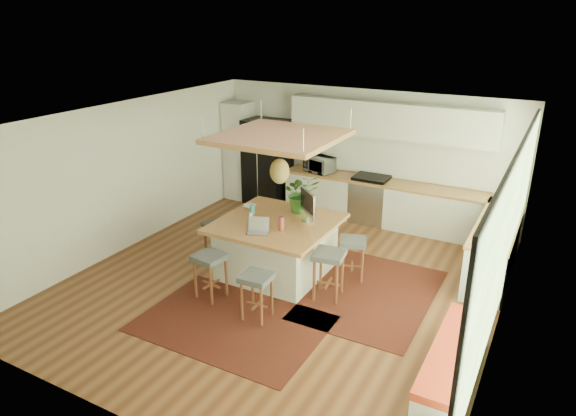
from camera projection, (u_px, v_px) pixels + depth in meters
The scene contains 34 objects.
floor at pixel (284, 282), 8.49m from camera, with size 7.00×7.00×0.00m, color #542C18.
ceiling at pixel (284, 119), 7.53m from camera, with size 7.00×7.00×0.00m, color white.
wall_back at pixel (364, 154), 10.88m from camera, with size 6.50×6.50×0.00m, color silver.
wall_front at pixel (114, 314), 5.14m from camera, with size 6.50×6.50×0.00m, color silver.
wall_left at pixel (129, 175), 9.46m from camera, with size 7.00×7.00×0.00m, color silver.
wall_right at pixel (508, 248), 6.56m from camera, with size 7.00×7.00×0.00m, color silver.
window_wall at pixel (506, 244), 6.56m from camera, with size 0.10×6.20×2.60m, color black, non-canonical shape.
pantry at pixel (239, 151), 12.02m from camera, with size 0.55×0.60×2.25m, color silver.
back_counter_base at pixel (381, 203), 10.70m from camera, with size 4.20×0.60×0.88m, color silver.
back_counter_top at pixel (383, 182), 10.54m from camera, with size 4.24×0.64×0.05m, color #965F35.
backsplash at pixel (389, 158), 10.62m from camera, with size 4.20×0.02×0.80m, color white.
upper_cabinets at pixel (389, 120), 10.21m from camera, with size 4.20×0.34×0.70m, color silver.
range at pixel (370, 199), 10.79m from camera, with size 0.76×0.62×1.00m, color #A5A5AA, non-canonical shape.
right_counter_base at pixel (494, 248), 8.67m from camera, with size 0.60×2.50×0.88m, color silver.
right_counter_top at pixel (498, 223), 8.51m from camera, with size 0.64×2.54×0.05m, color #965F35.
window_bench at pixel (453, 365), 6.10m from camera, with size 0.52×2.00×0.50m, color silver, non-canonical shape.
ceiling_panel at pixel (279, 153), 8.22m from camera, with size 1.86×1.86×0.80m, color #965F35, non-canonical shape.
rug_near at pixel (232, 323), 7.36m from camera, with size 2.60×1.80×0.01m, color black.
rug_right at pixel (372, 294), 8.12m from camera, with size 1.80×2.60×0.01m, color black.
fridge at pixel (268, 164), 11.74m from camera, with size 0.96×0.75×1.93m, color black, non-canonical shape.
island at pixel (277, 247), 8.66m from camera, with size 1.85×1.85×0.93m, color #965F35, non-canonical shape.
stool_near_left at pixel (211, 277), 7.92m from camera, with size 0.43×0.43×0.73m, color #424549, non-canonical shape.
stool_near_right at pixel (257, 296), 7.38m from camera, with size 0.41×0.41×0.70m, color #424549, non-canonical shape.
stool_right_front at pixel (328, 277), 7.92m from camera, with size 0.46×0.46×0.77m, color #424549, non-canonical shape.
stool_right_back at pixel (353, 259), 8.50m from camera, with size 0.42×0.42×0.70m, color #424549, non-canonical shape.
stool_left_side at pixel (218, 240), 9.21m from camera, with size 0.41×0.41×0.69m, color #424549, non-canonical shape.
laptop at pixel (257, 226), 8.01m from camera, with size 0.33×0.35×0.25m, color #A5A5AA, non-canonical shape.
monitor at pixel (308, 206), 8.42m from camera, with size 0.58×0.21×0.53m, color #A5A5AA, non-canonical shape.
microwave at pixel (319, 163), 11.06m from camera, with size 0.61×0.34×0.41m, color #A5A5AA.
island_plant at pixel (301, 197), 8.83m from camera, with size 0.61×0.68×0.53m, color #1E4C19.
island_bowl at pixel (250, 207), 9.06m from camera, with size 0.22×0.22×0.05m, color beige.
island_bottle_0 at pixel (251, 208), 8.79m from camera, with size 0.07×0.07×0.19m, color #31A9C7.
island_bottle_1 at pixel (251, 215), 8.52m from camera, with size 0.07×0.07×0.19m, color silver.
island_bottle_2 at pixel (281, 225), 8.11m from camera, with size 0.07×0.07×0.19m, color #A53739.
Camera 1 is at (3.64, -6.56, 4.17)m, focal length 32.24 mm.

